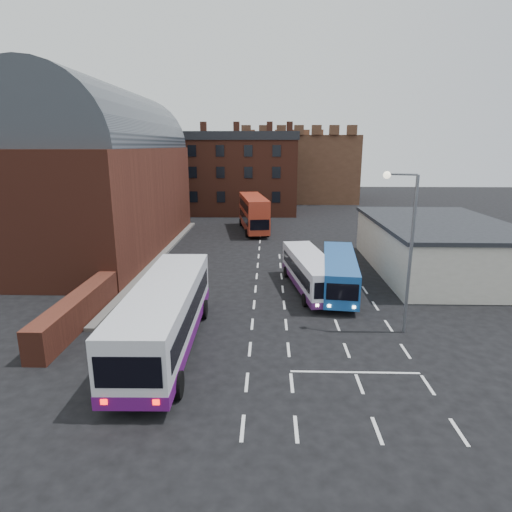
{
  "coord_description": "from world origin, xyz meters",
  "views": [
    {
      "loc": [
        0.91,
        -21.03,
        10.25
      ],
      "look_at": [
        0.0,
        10.0,
        2.2
      ],
      "focal_mm": 30.0,
      "sensor_mm": 36.0,
      "label": 1
    }
  ],
  "objects_px": {
    "street_lamp": "(406,239)",
    "pedestrian_red": "(121,373)",
    "bus_white_inbound": "(310,270)",
    "bus_red_double": "(254,213)",
    "bus_white_outbound": "(165,311)",
    "bus_blue": "(339,271)",
    "pedestrian_beige": "(114,348)"
  },
  "relations": [
    {
      "from": "bus_red_double",
      "to": "bus_white_outbound",
      "type": "bearing_deg",
      "value": 74.56
    },
    {
      "from": "bus_white_inbound",
      "to": "pedestrian_red",
      "type": "bearing_deg",
      "value": 46.7
    },
    {
      "from": "bus_white_inbound",
      "to": "bus_blue",
      "type": "xyz_separation_m",
      "value": [
        2.06,
        -0.26,
        0.0
      ]
    },
    {
      "from": "bus_white_outbound",
      "to": "street_lamp",
      "type": "relative_size",
      "value": 1.42
    },
    {
      "from": "bus_white_outbound",
      "to": "bus_red_double",
      "type": "relative_size",
      "value": 1.16
    },
    {
      "from": "bus_white_inbound",
      "to": "pedestrian_beige",
      "type": "height_order",
      "value": "bus_white_inbound"
    },
    {
      "from": "bus_white_inbound",
      "to": "bus_red_double",
      "type": "height_order",
      "value": "bus_red_double"
    },
    {
      "from": "bus_white_outbound",
      "to": "bus_blue",
      "type": "height_order",
      "value": "bus_white_outbound"
    },
    {
      "from": "street_lamp",
      "to": "bus_blue",
      "type": "bearing_deg",
      "value": 108.95
    },
    {
      "from": "bus_white_outbound",
      "to": "bus_blue",
      "type": "distance_m",
      "value": 13.78
    },
    {
      "from": "bus_white_outbound",
      "to": "street_lamp",
      "type": "distance_m",
      "value": 13.29
    },
    {
      "from": "bus_white_outbound",
      "to": "street_lamp",
      "type": "xyz_separation_m",
      "value": [
        12.63,
        2.39,
        3.35
      ]
    },
    {
      "from": "bus_red_double",
      "to": "pedestrian_red",
      "type": "bearing_deg",
      "value": 73.71
    },
    {
      "from": "bus_blue",
      "to": "street_lamp",
      "type": "height_order",
      "value": "street_lamp"
    },
    {
      "from": "street_lamp",
      "to": "pedestrian_red",
      "type": "distance_m",
      "value": 15.75
    },
    {
      "from": "bus_red_double",
      "to": "street_lamp",
      "type": "height_order",
      "value": "street_lamp"
    },
    {
      "from": "bus_white_inbound",
      "to": "street_lamp",
      "type": "height_order",
      "value": "street_lamp"
    },
    {
      "from": "bus_white_inbound",
      "to": "street_lamp",
      "type": "bearing_deg",
      "value": 113.29
    },
    {
      "from": "street_lamp",
      "to": "bus_white_outbound",
      "type": "bearing_deg",
      "value": -169.27
    },
    {
      "from": "bus_white_inbound",
      "to": "pedestrian_beige",
      "type": "xyz_separation_m",
      "value": [
        -10.4,
        -11.08,
        -0.72
      ]
    },
    {
      "from": "pedestrian_red",
      "to": "bus_white_outbound",
      "type": "bearing_deg",
      "value": -108.22
    },
    {
      "from": "bus_white_inbound",
      "to": "pedestrian_red",
      "type": "relative_size",
      "value": 5.85
    },
    {
      "from": "bus_blue",
      "to": "pedestrian_beige",
      "type": "xyz_separation_m",
      "value": [
        -12.46,
        -10.82,
        -0.72
      ]
    },
    {
      "from": "street_lamp",
      "to": "pedestrian_beige",
      "type": "relative_size",
      "value": 5.36
    },
    {
      "from": "bus_white_outbound",
      "to": "pedestrian_beige",
      "type": "distance_m",
      "value": 2.99
    },
    {
      "from": "bus_red_double",
      "to": "bus_blue",
      "type": "bearing_deg",
      "value": 97.95
    },
    {
      "from": "bus_blue",
      "to": "pedestrian_red",
      "type": "distance_m",
      "value": 17.39
    },
    {
      "from": "bus_blue",
      "to": "pedestrian_red",
      "type": "xyz_separation_m",
      "value": [
        -11.31,
        -13.19,
        -0.71
      ]
    },
    {
      "from": "bus_blue",
      "to": "street_lamp",
      "type": "distance_m",
      "value": 8.07
    },
    {
      "from": "street_lamp",
      "to": "bus_white_inbound",
      "type": "bearing_deg",
      "value": 122.05
    },
    {
      "from": "bus_red_double",
      "to": "street_lamp",
      "type": "xyz_separation_m",
      "value": [
        9.21,
        -29.05,
        3.11
      ]
    },
    {
      "from": "bus_red_double",
      "to": "street_lamp",
      "type": "relative_size",
      "value": 1.23
    }
  ]
}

